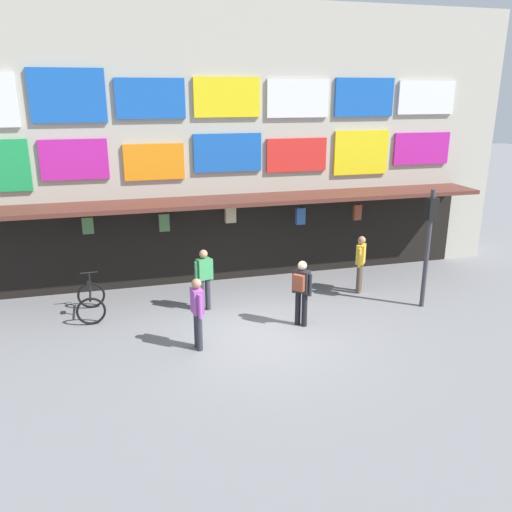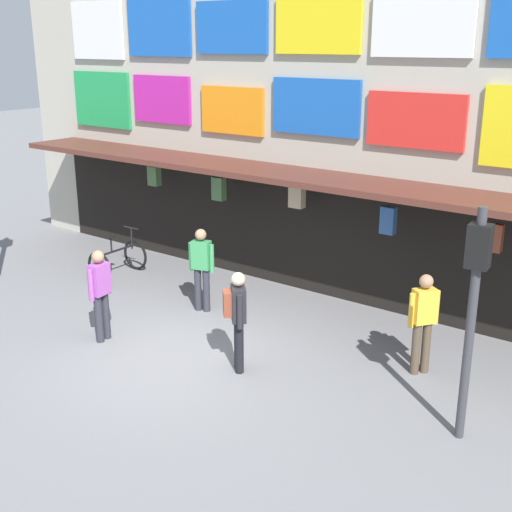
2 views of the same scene
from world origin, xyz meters
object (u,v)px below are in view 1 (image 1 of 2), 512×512
object	(u,v)px
pedestrian_in_blue	(360,261)
pedestrian_in_purple	(301,288)
pedestrian_in_yellow	(197,310)
bicycle_parked	(91,302)
pedestrian_in_black	(204,277)
traffic_light_far	(429,230)

from	to	relation	value
pedestrian_in_blue	pedestrian_in_purple	world-z (taller)	same
pedestrian_in_blue	pedestrian_in_yellow	world-z (taller)	same
pedestrian_in_yellow	pedestrian_in_purple	size ratio (longest dim) A/B	1.00
bicycle_parked	pedestrian_in_blue	bearing A→B (deg)	-2.01
bicycle_parked	pedestrian_in_blue	world-z (taller)	pedestrian_in_blue
bicycle_parked	pedestrian_in_black	xyz separation A→B (m)	(2.90, -0.40, 0.55)
bicycle_parked	pedestrian_in_yellow	size ratio (longest dim) A/B	0.70
pedestrian_in_blue	pedestrian_in_black	xyz separation A→B (m)	(-4.53, -0.14, 0.00)
bicycle_parked	pedestrian_in_purple	world-z (taller)	pedestrian_in_purple
traffic_light_far	bicycle_parked	xyz separation A→B (m)	(-8.62, 1.64, -1.75)
pedestrian_in_blue	pedestrian_in_black	distance (m)	4.54
pedestrian_in_blue	pedestrian_in_yellow	size ratio (longest dim) A/B	1.00
pedestrian_in_purple	pedestrian_in_black	distance (m)	2.64
traffic_light_far	pedestrian_in_blue	world-z (taller)	traffic_light_far
pedestrian_in_blue	bicycle_parked	bearing A→B (deg)	177.99
pedestrian_in_black	pedestrian_in_blue	bearing A→B (deg)	1.71
pedestrian_in_yellow	pedestrian_in_purple	distance (m)	2.69
pedestrian_in_purple	pedestrian_in_black	world-z (taller)	same
bicycle_parked	traffic_light_far	bearing A→B (deg)	-10.80
traffic_light_far	pedestrian_in_black	xyz separation A→B (m)	(-5.73, 1.25, -1.19)
traffic_light_far	pedestrian_in_yellow	size ratio (longest dim) A/B	1.90
traffic_light_far	pedestrian_in_black	bearing A→B (deg)	167.70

